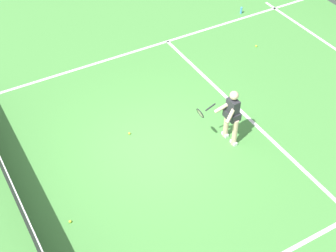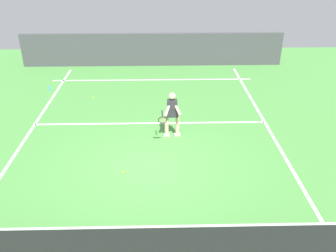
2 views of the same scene
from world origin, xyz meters
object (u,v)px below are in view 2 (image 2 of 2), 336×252
at_px(tennis_ball_far, 123,172).
at_px(tennis_player, 172,113).
at_px(water_bottle, 49,88).
at_px(tennis_ball_near, 199,232).
at_px(tennis_ball_mid, 93,98).

bearing_deg(tennis_ball_far, tennis_player, -124.34).
bearing_deg(water_bottle, tennis_player, 141.19).
xyz_separation_m(tennis_ball_near, tennis_ball_mid, (3.60, -7.78, 0.00)).
bearing_deg(tennis_player, tennis_ball_near, 95.81).
xyz_separation_m(tennis_player, tennis_ball_mid, (3.14, -3.29, -0.81)).
height_order(tennis_ball_mid, water_bottle, water_bottle).
relative_size(tennis_ball_near, tennis_ball_mid, 1.00).
relative_size(tennis_player, water_bottle, 6.46).
relative_size(tennis_ball_near, water_bottle, 0.28).
xyz_separation_m(tennis_player, tennis_ball_near, (-0.46, 4.49, -0.81)).
xyz_separation_m(tennis_ball_near, water_bottle, (5.61, -8.64, 0.09)).
bearing_deg(water_bottle, tennis_ball_mid, 156.93).
relative_size(tennis_ball_mid, water_bottle, 0.28).
distance_m(tennis_ball_mid, tennis_ball_far, 5.66).
distance_m(tennis_ball_mid, water_bottle, 2.19).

